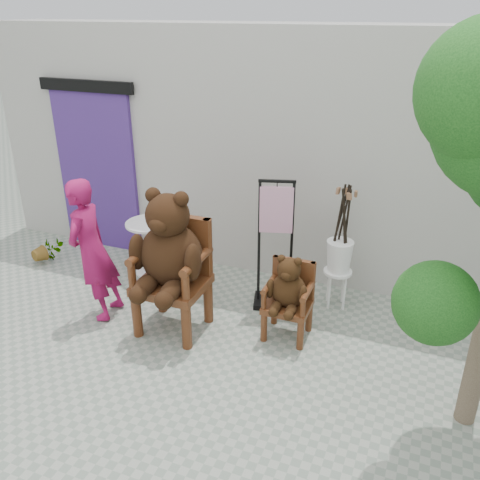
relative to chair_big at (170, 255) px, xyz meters
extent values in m
plane|color=gray|center=(1.07, -1.07, -0.88)|extent=(60.00, 60.00, 0.00)
cube|color=#AFACA4|center=(1.07, 2.03, 0.62)|extent=(9.00, 1.00, 3.00)
cube|color=#442775|center=(-1.93, 1.51, 0.22)|extent=(1.20, 0.08, 2.20)
cube|color=black|center=(-1.93, 1.47, 1.37)|extent=(1.40, 0.06, 0.15)
cylinder|color=#45210E|center=(-0.29, -0.27, -0.64)|extent=(0.10, 0.10, 0.49)
cylinder|color=#45210E|center=(-0.29, 0.25, -0.64)|extent=(0.10, 0.10, 0.49)
cylinder|color=#45210E|center=(0.29, -0.27, -0.64)|extent=(0.10, 0.10, 0.49)
cylinder|color=#45210E|center=(0.29, 0.25, -0.64)|extent=(0.10, 0.10, 0.49)
cube|color=#45210E|center=(0.00, -0.01, -0.35)|extent=(0.69, 0.64, 0.09)
cube|color=#45210E|center=(0.00, 0.26, 0.02)|extent=(0.66, 0.09, 0.64)
cylinder|color=#45210E|center=(-0.30, 0.26, 0.02)|extent=(0.09, 0.09, 0.64)
cylinder|color=#45210E|center=(-0.30, -0.27, -0.16)|extent=(0.08, 0.08, 0.29)
cylinder|color=#45210E|center=(-0.30, -0.01, -0.01)|extent=(0.09, 0.60, 0.09)
cylinder|color=#45210E|center=(0.30, 0.26, 0.02)|extent=(0.09, 0.09, 0.64)
cylinder|color=#45210E|center=(0.30, -0.27, -0.16)|extent=(0.08, 0.08, 0.29)
cylinder|color=#45210E|center=(0.30, -0.01, -0.01)|extent=(0.09, 0.60, 0.09)
ellipsoid|color=black|center=(0.00, 0.03, -0.02)|extent=(0.66, 0.56, 0.69)
sphere|color=black|center=(0.00, -0.01, 0.43)|extent=(0.44, 0.44, 0.44)
ellipsoid|color=black|center=(0.00, -0.18, 0.40)|extent=(0.20, 0.16, 0.16)
sphere|color=black|center=(-0.15, 0.00, 0.62)|extent=(0.15, 0.15, 0.15)
sphere|color=black|center=(0.15, 0.00, 0.62)|extent=(0.15, 0.15, 0.15)
ellipsoid|color=black|center=(-0.31, -0.12, 0.03)|extent=(0.15, 0.22, 0.39)
ellipsoid|color=black|center=(-0.14, -0.27, -0.25)|extent=(0.19, 0.39, 0.19)
sphere|color=black|center=(-0.14, -0.42, -0.27)|extent=(0.19, 0.19, 0.19)
ellipsoid|color=black|center=(0.31, -0.12, 0.03)|extent=(0.15, 0.22, 0.39)
ellipsoid|color=black|center=(0.14, -0.27, -0.25)|extent=(0.19, 0.39, 0.19)
sphere|color=black|center=(0.14, -0.42, -0.27)|extent=(0.19, 0.19, 0.19)
cylinder|color=#45210E|center=(0.97, 0.13, -0.72)|extent=(0.07, 0.07, 0.33)
cylinder|color=#45210E|center=(0.97, 0.48, -0.72)|extent=(0.07, 0.07, 0.33)
cylinder|color=#45210E|center=(1.36, 0.13, -0.72)|extent=(0.07, 0.07, 0.33)
cylinder|color=#45210E|center=(1.36, 0.48, -0.72)|extent=(0.07, 0.07, 0.33)
cube|color=#45210E|center=(1.17, 0.30, -0.52)|extent=(0.47, 0.43, 0.06)
cube|color=#45210E|center=(1.17, 0.49, -0.28)|extent=(0.44, 0.06, 0.43)
cylinder|color=#45210E|center=(0.97, 0.49, -0.28)|extent=(0.06, 0.06, 0.43)
cylinder|color=#45210E|center=(0.97, 0.13, -0.39)|extent=(0.05, 0.05, 0.19)
cylinder|color=#45210E|center=(0.97, 0.30, -0.30)|extent=(0.06, 0.41, 0.06)
cylinder|color=#45210E|center=(1.37, 0.49, -0.28)|extent=(0.06, 0.06, 0.43)
cylinder|color=#45210E|center=(1.37, 0.13, -0.39)|extent=(0.05, 0.05, 0.19)
cylinder|color=#45210E|center=(1.37, 0.30, -0.30)|extent=(0.06, 0.41, 0.06)
ellipsoid|color=black|center=(1.17, 0.31, -0.34)|extent=(0.36, 0.31, 0.38)
sphere|color=black|center=(1.17, 0.29, -0.09)|extent=(0.24, 0.24, 0.24)
ellipsoid|color=black|center=(1.17, 0.20, -0.11)|extent=(0.11, 0.09, 0.09)
sphere|color=black|center=(1.08, 0.30, 0.01)|extent=(0.08, 0.08, 0.08)
sphere|color=black|center=(1.25, 0.30, 0.01)|extent=(0.08, 0.08, 0.08)
ellipsoid|color=black|center=(1.00, 0.23, -0.31)|extent=(0.08, 0.12, 0.22)
ellipsoid|color=black|center=(1.09, 0.15, -0.46)|extent=(0.11, 0.21, 0.11)
sphere|color=black|center=(1.09, 0.07, -0.47)|extent=(0.10, 0.10, 0.10)
ellipsoid|color=black|center=(1.34, 0.23, -0.31)|extent=(0.08, 0.12, 0.22)
ellipsoid|color=black|center=(1.25, 0.15, -0.46)|extent=(0.11, 0.21, 0.11)
sphere|color=black|center=(1.25, 0.07, -0.47)|extent=(0.10, 0.10, 0.10)
imported|color=#96124C|center=(-0.93, -0.06, -0.10)|extent=(0.43, 0.61, 1.57)
cylinder|color=white|center=(-0.86, 1.01, -0.19)|extent=(0.60, 0.60, 0.03)
cylinder|color=white|center=(-0.86, 1.01, -0.53)|extent=(0.06, 0.06, 0.68)
cylinder|color=white|center=(-0.86, 1.01, -0.86)|extent=(0.44, 0.44, 0.03)
cube|color=black|center=(0.67, 0.80, -0.13)|extent=(0.04, 0.04, 1.50)
cube|color=black|center=(1.02, 0.90, -0.13)|extent=(0.04, 0.04, 1.50)
cube|color=black|center=(0.84, 0.85, 0.62)|extent=(0.39, 0.14, 0.03)
cube|color=black|center=(0.84, 0.85, -0.85)|extent=(0.53, 0.46, 0.06)
cube|color=#D491B0|center=(0.85, 0.84, 0.30)|extent=(0.36, 0.14, 0.52)
cylinder|color=black|center=(0.84, 0.85, 0.59)|extent=(0.01, 0.01, 0.08)
cylinder|color=white|center=(1.52, 1.09, -0.44)|extent=(0.32, 0.32, 0.03)
cylinder|color=white|center=(1.61, 1.17, -0.66)|extent=(0.03, 0.03, 0.44)
cylinder|color=white|center=(1.44, 1.17, -0.66)|extent=(0.03, 0.03, 0.44)
cylinder|color=white|center=(1.44, 1.00, -0.66)|extent=(0.03, 0.03, 0.44)
cylinder|color=white|center=(1.61, 1.00, -0.66)|extent=(0.03, 0.03, 0.44)
cylinder|color=black|center=(1.49, 1.12, 0.18)|extent=(0.14, 0.14, 0.79)
cylinder|color=#8A5D3E|center=(1.44, 1.16, 0.50)|extent=(0.05, 0.05, 0.08)
cylinder|color=black|center=(1.55, 1.04, 0.18)|extent=(0.10, 0.07, 0.80)
cylinder|color=#8A5D3E|center=(1.57, 1.02, 0.50)|extent=(0.04, 0.04, 0.08)
cylinder|color=black|center=(1.56, 1.05, 0.18)|extent=(0.12, 0.12, 0.79)
cylinder|color=#8A5D3E|center=(1.59, 1.01, 0.50)|extent=(0.04, 0.04, 0.08)
cylinder|color=black|center=(1.57, 1.10, 0.18)|extent=(0.07, 0.19, 0.79)
cylinder|color=#8A5D3E|center=(1.63, 1.12, 0.50)|extent=(0.04, 0.05, 0.08)
cylinder|color=black|center=(1.52, 1.14, 0.18)|extent=(0.12, 0.03, 0.80)
cylinder|color=#8A5D3E|center=(1.52, 1.17, 0.50)|extent=(0.04, 0.04, 0.07)
cylinder|color=black|center=(1.48, 1.11, 0.18)|extent=(0.08, 0.14, 0.79)
cylinder|color=#8A5D3E|center=(1.44, 1.13, 0.50)|extent=(0.04, 0.05, 0.08)
sphere|color=#103D11|center=(2.50, -0.81, 0.47)|extent=(0.58, 0.58, 0.58)
imported|color=#103D11|center=(-2.33, 0.74, -0.70)|extent=(0.41, 0.38, 0.37)
camera|label=1|loc=(2.35, -4.03, 2.29)|focal=38.00mm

